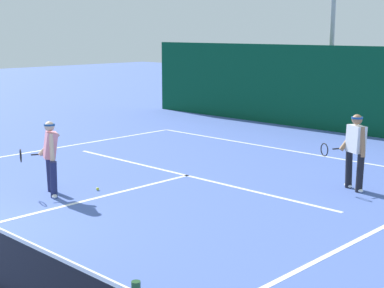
{
  "coord_description": "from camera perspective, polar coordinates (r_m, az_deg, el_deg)",
  "views": [
    {
      "loc": [
        9.6,
        -3.38,
        3.42
      ],
      "look_at": [
        0.91,
        5.6,
        1.0
      ],
      "focal_mm": 54.93,
      "sensor_mm": 36.0,
      "label": 1
    }
  ],
  "objects": [
    {
      "name": "court_line_baseline_far",
      "position": [
        17.26,
        9.32,
        -0.6
      ],
      "size": [
        10.27,
        0.1,
        0.01
      ],
      "primitive_type": "cube",
      "color": "white",
      "rests_on": "ground_plane"
    },
    {
      "name": "court_line_service",
      "position": [
        14.09,
        -0.52,
        -3.07
      ],
      "size": [
        8.38,
        0.1,
        0.01
      ],
      "primitive_type": "cube",
      "color": "white",
      "rests_on": "ground_plane"
    },
    {
      "name": "player_near",
      "position": [
        12.68,
        -13.61,
        -1.01
      ],
      "size": [
        1.07,
        0.82,
        1.57
      ],
      "rotation": [
        0.0,
        0.0,
        2.69
      ],
      "color": "#1E234C",
      "rests_on": "ground_plane"
    },
    {
      "name": "court_line_centre",
      "position": [
        12.13,
        -11.08,
        -5.61
      ],
      "size": [
        0.1,
        6.4,
        0.01
      ],
      "primitive_type": "cube",
      "color": "white",
      "rests_on": "ground_plane"
    },
    {
      "name": "back_fence_windscreen",
      "position": [
        20.25,
        15.62,
        5.02
      ],
      "size": [
        18.69,
        0.12,
        2.92
      ],
      "primitive_type": "cube",
      "color": "#084027",
      "rests_on": "ground_plane"
    },
    {
      "name": "player_far",
      "position": [
        13.13,
        15.54,
        -0.43
      ],
      "size": [
        0.98,
        0.82,
        1.67
      ],
      "rotation": [
        0.0,
        0.0,
        2.68
      ],
      "color": "black",
      "rests_on": "ground_plane"
    },
    {
      "name": "tennis_ball",
      "position": [
        12.96,
        -9.15,
        -4.33
      ],
      "size": [
        0.07,
        0.07,
        0.07
      ],
      "primitive_type": "sphere",
      "color": "#D1E033",
      "rests_on": "ground_plane"
    }
  ]
}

